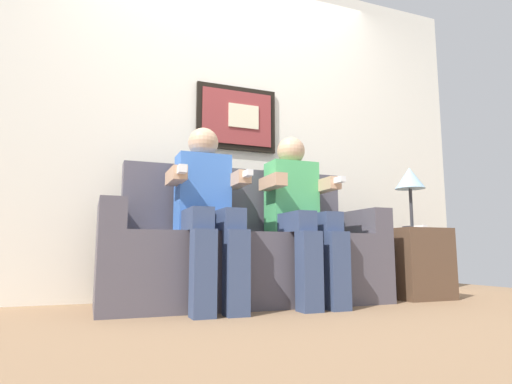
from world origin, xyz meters
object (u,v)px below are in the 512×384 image
(table_lamp, at_px, (410,181))
(spare_remote_on_table, at_px, (419,227))
(side_table_right, at_px, (414,263))
(person_on_left, at_px, (207,205))
(person_on_right, at_px, (300,209))
(couch, at_px, (246,255))

(table_lamp, xyz_separation_m, spare_remote_on_table, (-0.02, -0.09, -0.35))
(side_table_right, xyz_separation_m, spare_remote_on_table, (-0.01, -0.07, 0.26))
(person_on_left, distance_m, table_lamp, 1.60)
(side_table_right, height_order, table_lamp, table_lamp)
(person_on_right, relative_size, side_table_right, 2.22)
(person_on_right, relative_size, spare_remote_on_table, 8.54)
(person_on_right, bearing_deg, spare_remote_on_table, -0.59)
(couch, xyz_separation_m, person_on_right, (0.31, -0.17, 0.29))
(side_table_right, xyz_separation_m, table_lamp, (0.01, 0.02, 0.61))
(spare_remote_on_table, bearing_deg, couch, 171.99)
(couch, height_order, person_on_right, person_on_right)
(couch, bearing_deg, person_on_right, -28.46)
(side_table_right, distance_m, spare_remote_on_table, 0.27)
(person_on_right, height_order, spare_remote_on_table, person_on_right)
(couch, height_order, person_on_left, person_on_left)
(person_on_left, distance_m, side_table_right, 1.61)
(person_on_left, xyz_separation_m, person_on_right, (0.61, 0.00, -0.00))
(table_lamp, height_order, spare_remote_on_table, table_lamp)
(table_lamp, bearing_deg, couch, 176.11)
(couch, distance_m, person_on_left, 0.46)
(person_on_right, xyz_separation_m, side_table_right, (0.95, 0.06, -0.36))
(person_on_left, distance_m, spare_remote_on_table, 1.56)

